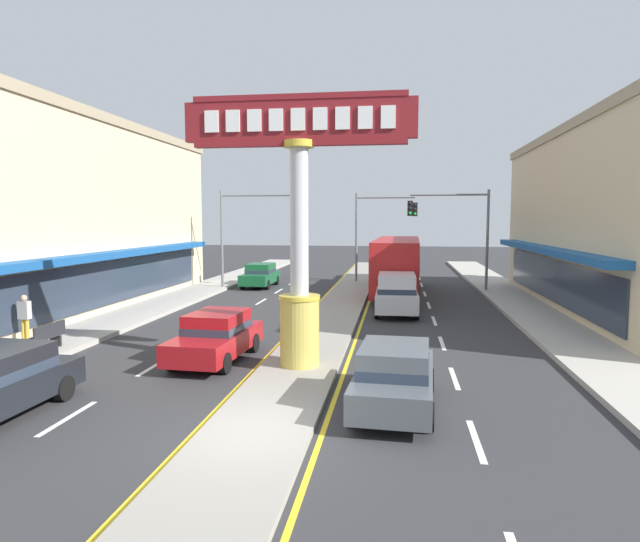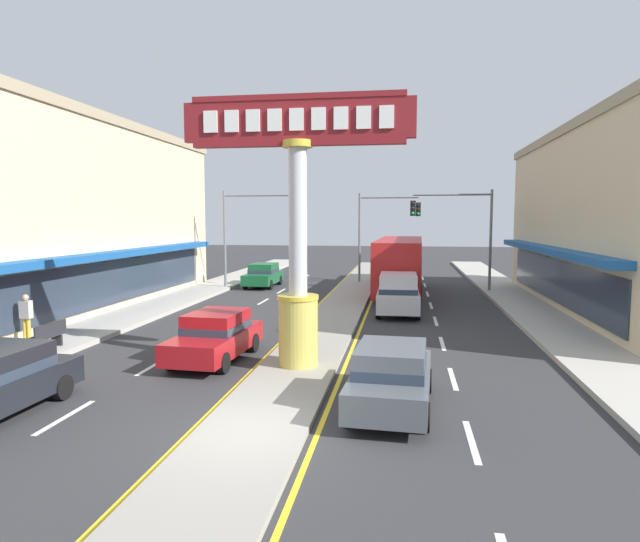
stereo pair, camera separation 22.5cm
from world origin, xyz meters
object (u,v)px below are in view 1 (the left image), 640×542
Objects in this scene: traffic_light_right_side at (458,222)px; sedan_mid_left_lane at (395,376)px; bus_near_right_lane at (397,262)px; suv_near_left_lane at (397,293)px; sedan_kerb_right at (216,336)px; traffic_light_median_far at (378,223)px; pedestrian_near_kerb at (25,316)px; sedan_far_left_oncoming at (260,275)px; street_bench at (46,336)px; storefront_left at (11,215)px; district_sign at (299,229)px; traffic_light_left_side at (249,222)px.

traffic_light_right_side is 1.41× the size of sedan_mid_left_lane.
suv_near_left_lane is at bearing -90.00° from bus_near_right_lane.
suv_near_left_lane is 10.93m from sedan_kerb_right.
traffic_light_median_far is 23.96m from pedestrian_near_kerb.
sedan_far_left_oncoming reaches higher than street_bench.
sedan_far_left_oncoming is 2.69× the size of street_bench.
storefront_left is 18.47m from suv_near_left_lane.
sedan_mid_left_lane is at bearing -87.00° from traffic_light_median_far.
street_bench is at bearing -31.96° from pedestrian_near_kerb.
traffic_light_right_side is at bearing 80.45° from sedan_mid_left_lane.
pedestrian_near_kerb is (-16.22, -17.05, -3.11)m from traffic_light_right_side.
sedan_kerb_right is (-2.80, 0.71, -3.39)m from district_sign.
pedestrian_near_kerb is (-9.83, 1.33, -3.04)m from district_sign.
traffic_light_median_far is 1.44× the size of sedan_far_left_oncoming.
storefront_left is 2.27× the size of bus_near_right_lane.
traffic_light_right_side is (21.56, 10.48, -0.39)m from storefront_left.
storefront_left is at bearing 148.88° from sedan_mid_left_lane.
traffic_light_left_side is at bearing 47.99° from storefront_left.
suv_near_left_lane is at bearing 34.76° from pedestrian_near_kerb.
storefront_left is 5.93× the size of sedan_far_left_oncoming.
bus_near_right_lane is 20.36m from pedestrian_near_kerb.
sedan_kerb_right is at bearing 146.80° from sedan_mid_left_lane.
bus_near_right_lane is at bearing -12.90° from sedan_far_left_oncoming.
storefront_left is at bearing 149.85° from sedan_kerb_right.
storefront_left is at bearing 129.12° from pedestrian_near_kerb.
traffic_light_median_far is at bearing 104.95° from bus_near_right_lane.
sedan_kerb_right is at bearing -78.04° from traffic_light_left_side.
traffic_light_median_far is at bearing 96.22° from suv_near_left_lane.
suv_near_left_lane is (1.32, -12.13, -3.21)m from traffic_light_median_far.
bus_near_right_lane is at bearing -162.95° from traffic_light_right_side.
bus_near_right_lane is at bearing 56.09° from street_bench.
suv_near_left_lane is at bearing 74.50° from district_sign.
sedan_mid_left_lane is at bearing -31.12° from storefront_left.
sedan_kerb_right is (-9.18, -17.67, -3.46)m from traffic_light_right_side.
traffic_light_left_side is at bearing 83.03° from street_bench.
traffic_light_right_side is at bearing 66.58° from suv_near_left_lane.
traffic_light_left_side is 1.44× the size of sedan_far_left_oncoming.
district_sign is 0.69× the size of bus_near_right_lane.
traffic_light_right_side reaches higher than pedestrian_near_kerb.
suv_near_left_lane reaches higher than pedestrian_near_kerb.
district_sign is 4.89× the size of street_bench.
storefront_left is at bearing 132.07° from street_bench.
suv_near_left_lane is at bearing -46.00° from sedan_far_left_oncoming.
pedestrian_near_kerb is (-12.63, -15.95, -0.73)m from bus_near_right_lane.
district_sign is at bearing -109.16° from traffic_light_right_side.
traffic_light_right_side reaches higher than bus_near_right_lane.
storefront_left is 5.81× the size of sedan_mid_left_lane.
traffic_light_median_far is at bearing 93.00° from sedan_mid_left_lane.
district_sign reaches higher than pedestrian_near_kerb.
traffic_light_left_side is 12.33m from suv_near_left_lane.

